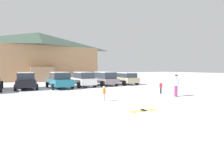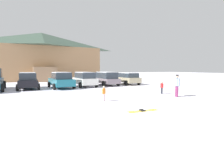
{
  "view_description": "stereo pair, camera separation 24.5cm",
  "coord_description": "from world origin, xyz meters",
  "views": [
    {
      "loc": [
        -6.4,
        -5.33,
        2.1
      ],
      "look_at": [
        -0.9,
        5.1,
        1.07
      ],
      "focal_mm": 28.0,
      "sensor_mm": 36.0,
      "label": 1
    },
    {
      "loc": [
        -6.18,
        -5.45,
        2.1
      ],
      "look_at": [
        -0.9,
        5.1,
        1.07
      ],
      "focal_mm": 28.0,
      "sensor_mm": 36.0,
      "label": 2
    }
  ],
  "objects": [
    {
      "name": "skier_child_in_red_jacket",
      "position": [
        4.08,
        5.69,
        0.59
      ],
      "size": [
        0.22,
        0.37,
        1.05
      ],
      "color": "black",
      "rests_on": "ground"
    },
    {
      "name": "skier_child_in_orange_jacket",
      "position": [
        -1.65,
        4.76,
        0.56
      ],
      "size": [
        0.28,
        0.28,
        0.99
      ],
      "color": "silver",
      "rests_on": "ground"
    },
    {
      "name": "skier_adult_in_blue_parka",
      "position": [
        3.95,
        3.96,
        0.94
      ],
      "size": [
        0.37,
        0.59,
        1.67
      ],
      "color": "#772D56",
      "rests_on": "ground"
    },
    {
      "name": "parked_grey_wagon",
      "position": [
        3.08,
        14.68,
        0.91
      ],
      "size": [
        2.18,
        4.56,
        1.7
      ],
      "color": "gray",
      "rests_on": "ground"
    },
    {
      "name": "pair_of_skis",
      "position": [
        -0.99,
        1.48,
        0.02
      ],
      "size": [
        1.69,
        0.43,
        0.08
      ],
      "color": "gold",
      "rests_on": "ground"
    },
    {
      "name": "parked_white_suv",
      "position": [
        0.11,
        14.29,
        0.92
      ],
      "size": [
        2.16,
        4.31,
        1.72
      ],
      "color": "white",
      "rests_on": "ground"
    },
    {
      "name": "ski_lodge",
      "position": [
        -3.13,
        29.81,
        4.43
      ],
      "size": [
        20.56,
        10.57,
        8.74
      ],
      "color": "#A47C54",
      "rests_on": "ground"
    },
    {
      "name": "parked_teal_hatchback",
      "position": [
        -2.66,
        13.96,
        0.87
      ],
      "size": [
        2.4,
        4.82,
        1.74
      ],
      "color": "#1E6F83",
      "rests_on": "ground"
    },
    {
      "name": "parked_beige_suv",
      "position": [
        6.13,
        14.48,
        0.86
      ],
      "size": [
        2.26,
        4.24,
        1.58
      ],
      "color": "tan",
      "rests_on": "ground"
    },
    {
      "name": "ground",
      "position": [
        0.0,
        0.0,
        0.0
      ],
      "size": [
        160.0,
        160.0,
        0.0
      ],
      "primitive_type": "plane",
      "color": "white"
    },
    {
      "name": "parked_black_sedan",
      "position": [
        -5.89,
        14.56,
        0.86
      ],
      "size": [
        2.17,
        4.17,
        1.73
      ],
      "color": "black",
      "rests_on": "ground"
    }
  ]
}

